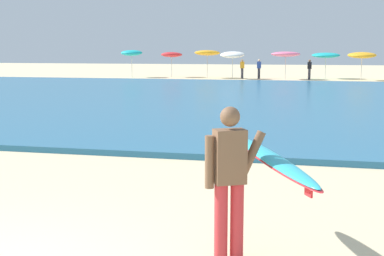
{
  "coord_description": "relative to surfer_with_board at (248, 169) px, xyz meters",
  "views": [
    {
      "loc": [
        3.32,
        -4.31,
        2.34
      ],
      "look_at": [
        1.45,
        3.81,
        1.1
      ],
      "focal_mm": 49.4,
      "sensor_mm": 36.0,
      "label": 1
    }
  ],
  "objects": [
    {
      "name": "beach_umbrella_4",
      "position": [
        -1.56,
        36.96,
        0.96
      ],
      "size": [
        2.29,
        2.3,
        2.22
      ],
      "color": "beige",
      "rests_on": "ground"
    },
    {
      "name": "beachgoer_near_row_mid",
      "position": [
        -3.7,
        37.49,
        -0.18
      ],
      "size": [
        0.32,
        0.2,
        1.58
      ],
      "color": "#383842",
      "rests_on": "ground"
    },
    {
      "name": "beach_umbrella_5",
      "position": [
        1.55,
        38.78,
        0.86
      ],
      "size": [
        2.25,
        2.27,
        2.15
      ],
      "color": "beige",
      "rests_on": "ground"
    },
    {
      "name": "beach_umbrella_6",
      "position": [
        4.19,
        36.69,
        0.9
      ],
      "size": [
        2.13,
        2.15,
        2.21
      ],
      "color": "beige",
      "rests_on": "ground"
    },
    {
      "name": "beach_umbrella_0",
      "position": [
        -14.51,
        37.25,
        1.04
      ],
      "size": [
        1.82,
        1.84,
        2.35
      ],
      "color": "beige",
      "rests_on": "ground"
    },
    {
      "name": "beachgoer_near_row_right",
      "position": [
        0.31,
        36.87,
        -0.18
      ],
      "size": [
        0.32,
        0.2,
        1.58
      ],
      "color": "#383842",
      "rests_on": "ground"
    },
    {
      "name": "beach_umbrella_1",
      "position": [
        -11.27,
        38.28,
        0.89
      ],
      "size": [
        1.8,
        1.81,
        2.15
      ],
      "color": "beige",
      "rests_on": "ground"
    },
    {
      "name": "beachgoer_near_row_left",
      "position": [
        -5.02,
        37.15,
        -0.18
      ],
      "size": [
        0.32,
        0.2,
        1.58
      ],
      "color": "#383842",
      "rests_on": "ground"
    },
    {
      "name": "surfer_with_board",
      "position": [
        0.0,
        0.0,
        0.0
      ],
      "size": [
        1.36,
        2.23,
        1.73
      ],
      "color": "red",
      "rests_on": "ground"
    },
    {
      "name": "beach_umbrella_3",
      "position": [
        -5.76,
        36.7,
        0.91
      ],
      "size": [
        2.0,
        2.03,
        2.28
      ],
      "color": "beige",
      "rests_on": "ground"
    },
    {
      "name": "sea",
      "position": [
        -2.65,
        19.06,
        -0.95
      ],
      "size": [
        120.0,
        28.0,
        0.14
      ],
      "primitive_type": "cube",
      "color": "teal",
      "rests_on": "ground"
    },
    {
      "name": "beach_umbrella_2",
      "position": [
        -8.02,
        37.63,
        1.05
      ],
      "size": [
        2.13,
        2.14,
        2.34
      ],
      "color": "beige",
      "rests_on": "ground"
    }
  ]
}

